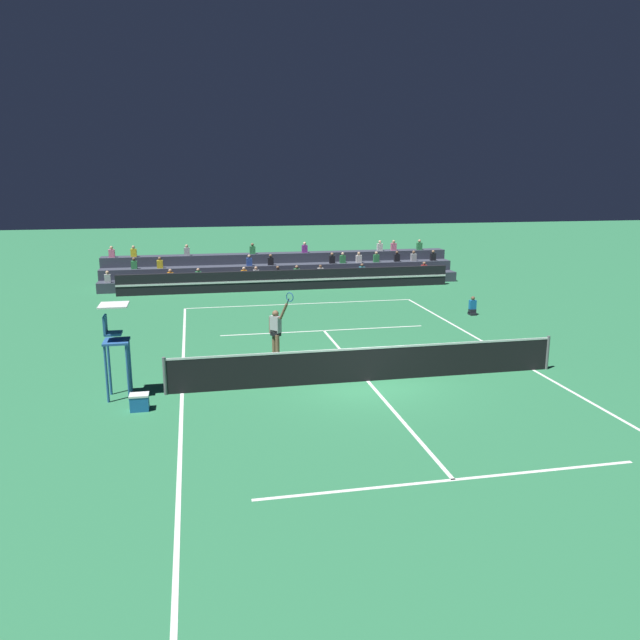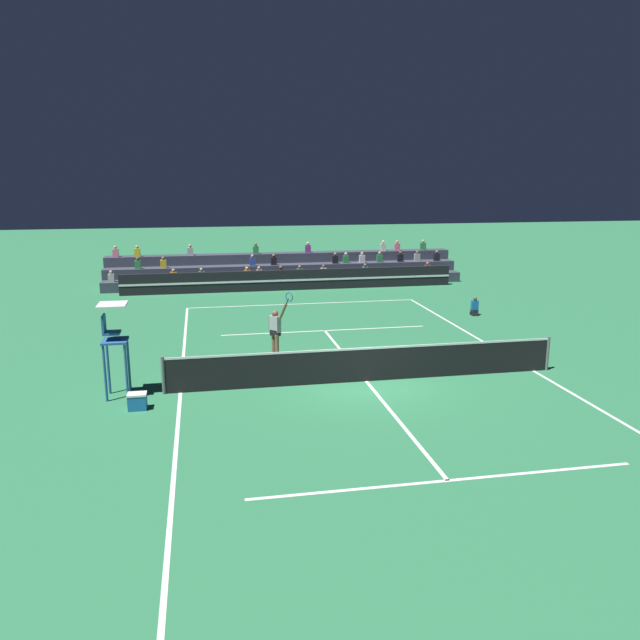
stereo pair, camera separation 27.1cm
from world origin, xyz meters
TOP-DOWN VIEW (x-y plane):
  - ground_plane at (0.00, 0.00)m, footprint 120.00×120.00m
  - court_lines at (0.00, 0.00)m, footprint 11.10×23.90m
  - tennis_net at (0.00, 0.00)m, footprint 12.00×0.10m
  - sponsor_banner_wall at (0.00, 15.75)m, footprint 18.00×0.26m
  - bleacher_stand at (0.01, 18.28)m, footprint 20.17×2.85m
  - umpire_chair at (-7.22, -0.00)m, footprint 0.76×0.84m
  - ball_kid_courtside at (7.09, 7.94)m, footprint 0.30×0.36m
  - tennis_player at (-2.41, 2.76)m, footprint 0.76×0.90m
  - tennis_ball at (-1.79, 2.11)m, footprint 0.07×0.07m
  - equipment_cooler at (-6.58, -1.11)m, footprint 0.50×0.38m

SIDE VIEW (x-z plane):
  - ground_plane at x=0.00m, z-range 0.00..0.00m
  - court_lines at x=0.00m, z-range 0.00..0.01m
  - tennis_ball at x=-1.79m, z-range 0.00..0.07m
  - equipment_cooler at x=-6.58m, z-range 0.00..0.45m
  - ball_kid_courtside at x=7.09m, z-range -0.09..0.75m
  - tennis_net at x=0.00m, z-range -0.01..1.09m
  - sponsor_banner_wall at x=0.00m, z-range 0.00..1.10m
  - bleacher_stand at x=0.01m, z-range -0.49..1.79m
  - tennis_player at x=-2.41m, z-range -0.24..2.21m
  - umpire_chair at x=-7.22m, z-range 0.38..3.05m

